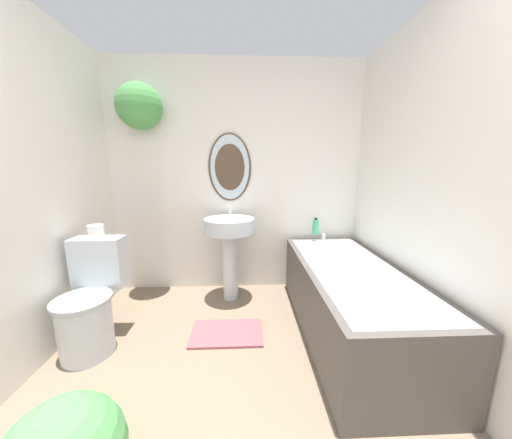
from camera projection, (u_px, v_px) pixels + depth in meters
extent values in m
cube|color=silver|center=(237.00, 180.00, 2.74)|extent=(2.73, 0.06, 2.40)
ellipsoid|color=#4C3828|center=(230.00, 167.00, 2.67)|extent=(0.44, 0.02, 0.70)
ellipsoid|color=silver|center=(230.00, 167.00, 2.67)|extent=(0.40, 0.01, 0.66)
cylinder|color=#9E6042|center=(138.00, 95.00, 2.40)|extent=(0.19, 0.19, 0.11)
sphere|color=#4C934C|center=(139.00, 106.00, 2.42)|extent=(0.42, 0.42, 0.42)
cube|color=silver|center=(456.00, 189.00, 1.52)|extent=(0.06, 2.68, 2.40)
cylinder|color=silver|center=(86.00, 328.00, 1.83)|extent=(0.35, 0.35, 0.41)
cylinder|color=#A0A9B1|center=(82.00, 300.00, 1.79)|extent=(0.38, 0.38, 0.02)
cube|color=silver|center=(100.00, 262.00, 2.01)|extent=(0.38, 0.18, 0.39)
cylinder|color=silver|center=(230.00, 266.00, 2.60)|extent=(0.15, 0.15, 0.70)
cylinder|color=silver|center=(229.00, 225.00, 2.52)|extent=(0.49, 0.49, 0.14)
cylinder|color=silver|center=(230.00, 211.00, 2.62)|extent=(0.02, 0.02, 0.10)
cube|color=#4C4742|center=(349.00, 300.00, 2.06)|extent=(0.74, 1.68, 0.56)
cube|color=silver|center=(352.00, 270.00, 2.01)|extent=(0.64, 1.58, 0.04)
cylinder|color=silver|center=(324.00, 238.00, 2.72)|extent=(0.04, 0.04, 0.08)
cylinder|color=#38B275|center=(315.00, 227.00, 2.70)|extent=(0.06, 0.06, 0.15)
cylinder|color=black|center=(316.00, 219.00, 2.69)|extent=(0.04, 0.04, 0.02)
cube|color=#934C51|center=(227.00, 333.00, 2.08)|extent=(0.57, 0.35, 0.02)
cylinder|color=white|center=(96.00, 231.00, 1.96)|extent=(0.11, 0.11, 0.10)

